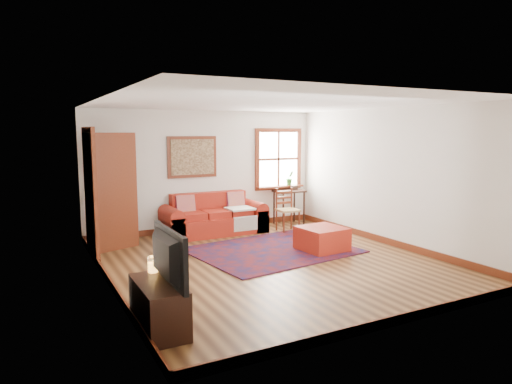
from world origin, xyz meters
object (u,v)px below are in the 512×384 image
side_table (289,196)px  ladder_back_chair (287,208)px  red_ottoman (322,239)px  red_leather_sofa (214,220)px  media_cabinet (159,306)px

side_table → ladder_back_chair: size_ratio=0.86×
red_ottoman → ladder_back_chair: ladder_back_chair is taller
ladder_back_chair → red_leather_sofa: bearing=161.2°
red_ottoman → red_leather_sofa: bearing=114.1°
media_cabinet → red_ottoman: bearing=28.1°
red_ottoman → media_cabinet: media_cabinet is taller
red_leather_sofa → media_cabinet: (-2.27, -3.99, -0.02)m
red_ottoman → ladder_back_chair: 1.72m
ladder_back_chair → media_cabinet: ladder_back_chair is taller
side_table → media_cabinet: (-4.14, -4.07, -0.39)m
ladder_back_chair → red_ottoman: bearing=-100.3°
red_ottoman → media_cabinet: (-3.42, -1.83, 0.05)m
ladder_back_chair → side_table: bearing=54.1°
red_leather_sofa → media_cabinet: bearing=-119.7°
red_leather_sofa → side_table: 1.90m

